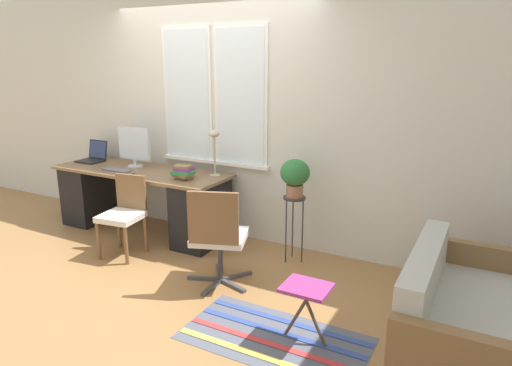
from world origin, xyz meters
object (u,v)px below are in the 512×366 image
keyboard (117,170)px  monitor (134,146)px  desk_chair_wooden (124,212)px  plant_stand (294,207)px  book_stack (183,172)px  desk_lamp (214,141)px  mouse (133,173)px  folding_stool (306,293)px  potted_plant (295,175)px  laptop (93,157)px  office_chair_swivel (218,235)px  couch_loveseat (464,327)px

keyboard → monitor: bearing=81.9°
desk_chair_wooden → plant_stand: bearing=14.8°
book_stack → desk_chair_wooden: (-0.40, -0.48, -0.36)m
monitor → desk_lamp: 1.06m
mouse → folding_stool: (2.41, -0.94, -0.37)m
keyboard → folding_stool: 2.86m
book_stack → potted_plant: 1.20m
monitor → keyboard: size_ratio=1.27×
keyboard → folding_stool: (2.67, -0.96, -0.36)m
mouse → book_stack: 0.62m
desk_lamp → desk_chair_wooden: 1.17m
plant_stand → folding_stool: bearing=-62.7°
laptop → potted_plant: 2.68m
office_chair_swivel → plant_stand: office_chair_swivel is taller
book_stack → desk_chair_wooden: book_stack is taller
couch_loveseat → potted_plant: size_ratio=3.80×
desk_lamp → couch_loveseat: 2.90m
book_stack → office_chair_swivel: (0.82, -0.62, -0.33)m
laptop → couch_loveseat: size_ratio=0.21×
monitor → potted_plant: size_ratio=1.24×
laptop → potted_plant: (2.68, -0.01, 0.09)m
laptop → desk_chair_wooden: laptop is taller
laptop → book_stack: size_ratio=1.25×
desk_chair_wooden → couch_loveseat: 3.21m
monitor → couch_loveseat: 3.82m
laptop → folding_stool: size_ratio=0.67×
desk_chair_wooden → plant_stand: 1.72m
couch_loveseat → plant_stand: 1.89m
couch_loveseat → folding_stool: (-0.99, -0.25, 0.10)m
plant_stand → potted_plant: (0.00, 0.00, 0.32)m
desk_lamp → folding_stool: (1.58, -1.29, -0.73)m
potted_plant → folding_stool: size_ratio=0.84×
desk_lamp → desk_chair_wooden: desk_lamp is taller
desk_lamp → potted_plant: bearing=-5.5°
keyboard → office_chair_swivel: size_ratio=0.39×
book_stack → potted_plant: bearing=8.1°
desk_chair_wooden → office_chair_swivel: 1.22m
keyboard → desk_lamp: 1.20m
desk_lamp → book_stack: size_ratio=2.09×
monitor → book_stack: bearing=-12.7°
book_stack → plant_stand: bearing=8.1°
laptop → book_stack: laptop is taller
laptop → desk_chair_wooden: bearing=-30.8°
desk_chair_wooden → folding_stool: (2.20, -0.55, -0.07)m
book_stack → folding_stool: (1.80, -1.03, -0.43)m
office_chair_swivel → book_stack: bearing=-57.4°
office_chair_swivel → folding_stool: 1.07m
monitor → folding_stool: 2.96m
monitor → plant_stand: monitor is taller
laptop → mouse: size_ratio=4.83×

